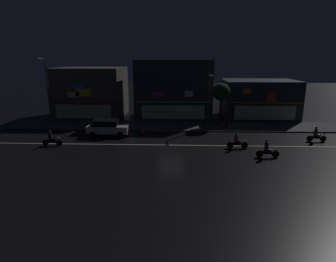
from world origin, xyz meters
The scene contains 16 objects.
ground_plane centered at (0.00, 0.00, 0.00)m, with size 140.00×140.00×0.00m, color black.
lane_divider_stripe centered at (0.00, 0.00, 0.01)m, with size 36.65×0.16×0.01m, color beige.
sidewalk_far centered at (0.00, 7.40, 0.07)m, with size 38.58×4.77×0.14m, color #424447.
storefront_left_block centered at (-11.57, 13.70, 3.35)m, with size 9.00×7.99×6.72m.
storefront_center_block centered at (0.00, 13.00, 3.90)m, with size 10.04×6.59×7.82m.
storefront_right_block centered at (11.57, 13.12, 2.56)m, with size 9.51×6.85×5.12m.
streetlamp_west centered at (-14.98, 7.60, 4.75)m, with size 0.44×1.64×7.90m.
streetlamp_mid centered at (4.20, 6.95, 3.83)m, with size 0.44×1.64×6.14m.
pedestrian_on_sidewalk centered at (6.31, 6.99, 1.02)m, with size 0.35×0.35×1.89m.
street_tree centered at (5.74, 8.35, 4.04)m, with size 2.09×2.09×4.99m.
parked_car_near_kerb centered at (-6.80, 3.24, 0.87)m, with size 4.30×1.98×1.67m.
motorcycle_lead centered at (8.04, -3.04, 0.63)m, with size 1.90×0.60×1.52m.
motorcycle_following centered at (-11.16, -0.57, 0.63)m, with size 1.90×0.60×1.52m.
motorcycle_opposite_lane centered at (6.03, -0.70, 0.63)m, with size 1.90×0.60×1.52m.
motorcycle_trailing_far centered at (14.23, 1.71, 0.63)m, with size 1.90×0.60×1.52m.
traffic_cone centered at (-3.23, 4.57, 0.28)m, with size 0.36×0.36×0.55m, color orange.
Camera 1 is at (0.71, -25.01, 7.95)m, focal length 29.68 mm.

